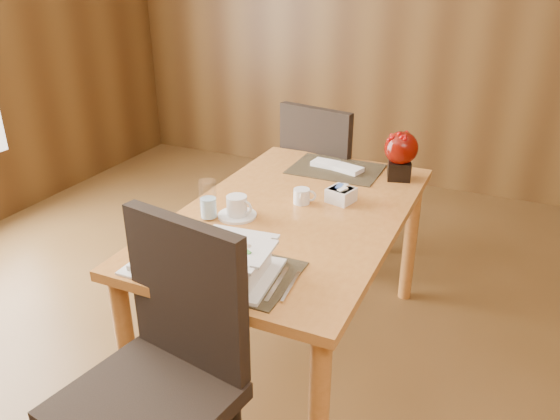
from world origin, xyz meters
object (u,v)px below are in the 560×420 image
at_px(sugar_caddy, 341,195).
at_px(far_chair, 325,176).
at_px(near_chair, 164,362).
at_px(dining_table, 293,231).
at_px(water_glass, 208,200).
at_px(creamer_jug, 302,196).
at_px(soup_setting, 232,262).
at_px(berry_decor, 401,152).
at_px(bread_plate, 143,269).
at_px(coffee_cup, 237,208).

relative_size(sugar_caddy, far_chair, 0.11).
xyz_separation_m(near_chair, far_chair, (-0.11, 1.76, -0.02)).
bearing_deg(near_chair, far_chair, 103.36).
relative_size(dining_table, water_glass, 8.96).
bearing_deg(sugar_caddy, creamer_jug, -149.94).
height_order(water_glass, near_chair, near_chair).
bearing_deg(creamer_jug, sugar_caddy, 11.06).
height_order(creamer_jug, sugar_caddy, creamer_jug).
xyz_separation_m(soup_setting, berry_decor, (0.30, 1.13, 0.08)).
xyz_separation_m(dining_table, sugar_caddy, (0.15, 0.18, 0.13)).
height_order(bread_plate, near_chair, near_chair).
xyz_separation_m(soup_setting, coffee_cup, (-0.21, 0.43, -0.02)).
distance_m(dining_table, soup_setting, 0.60).
distance_m(creamer_jug, far_chair, 0.84).
bearing_deg(soup_setting, creamer_jug, 86.13).
height_order(berry_decor, far_chair, far_chair).
bearing_deg(creamer_jug, water_glass, -153.25).
bearing_deg(bread_plate, coffee_cup, 79.82).
bearing_deg(water_glass, sugar_caddy, 41.12).
distance_m(water_glass, far_chair, 1.14).
bearing_deg(dining_table, berry_decor, 60.16).
height_order(dining_table, near_chair, near_chair).
bearing_deg(sugar_caddy, water_glass, -138.88).
relative_size(dining_table, soup_setting, 4.68).
relative_size(soup_setting, berry_decor, 1.34).
relative_size(dining_table, bread_plate, 11.20).
bearing_deg(water_glass, creamer_jug, 45.75).
bearing_deg(near_chair, creamer_jug, 95.79).
bearing_deg(coffee_cup, far_chair, 89.05).
bearing_deg(soup_setting, near_chair, -112.45).
height_order(soup_setting, near_chair, near_chair).
distance_m(soup_setting, berry_decor, 1.18).
xyz_separation_m(sugar_caddy, bread_plate, (-0.44, -0.84, -0.03)).
xyz_separation_m(creamer_jug, far_chair, (-0.18, 0.80, -0.22)).
height_order(creamer_jug, near_chair, near_chair).
xyz_separation_m(coffee_cup, creamer_jug, (0.19, 0.24, -0.01)).
height_order(coffee_cup, far_chair, far_chair).
xyz_separation_m(dining_table, water_glass, (-0.29, -0.21, 0.18)).
relative_size(creamer_jug, near_chair, 0.09).
bearing_deg(berry_decor, soup_setting, -104.82).
xyz_separation_m(dining_table, soup_setting, (0.02, -0.58, 0.16)).
bearing_deg(berry_decor, water_glass, -128.60).
distance_m(coffee_cup, berry_decor, 0.88).
bearing_deg(near_chair, dining_table, 95.31).
relative_size(sugar_caddy, berry_decor, 0.44).
bearing_deg(sugar_caddy, near_chair, -101.89).
xyz_separation_m(dining_table, coffee_cup, (-0.19, -0.15, 0.14)).
xyz_separation_m(creamer_jug, near_chair, (-0.07, -0.96, -0.20)).
distance_m(creamer_jug, near_chair, 0.99).
bearing_deg(berry_decor, dining_table, -119.84).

